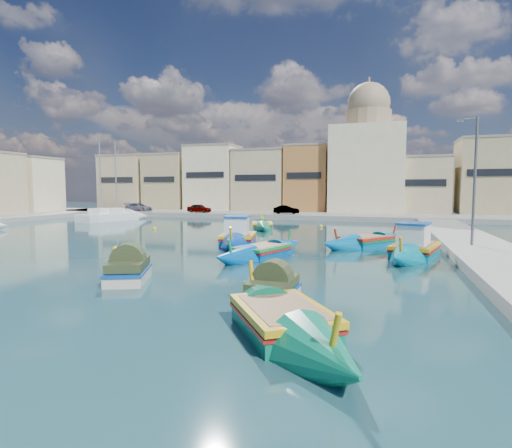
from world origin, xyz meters
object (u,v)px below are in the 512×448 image
at_px(luzzu_blue_south, 263,253).
at_px(quay_street_lamp, 474,180).
at_px(tender_near, 128,271).
at_px(yacht_midnorth, 109,217).
at_px(church_block, 367,158).
at_px(tender_far, 273,291).
at_px(luzzu_cyan_mid, 367,243).
at_px(luzzu_turquoise_cabin, 415,250).
at_px(yacht_north, 126,217).
at_px(luzzu_green, 262,226).
at_px(luzzu_blue_cabin, 238,239).
at_px(luzzu_cyan_south, 283,323).

bearing_deg(luzzu_blue_south, quay_street_lamp, 23.71).
height_order(tender_near, yacht_midnorth, yacht_midnorth).
bearing_deg(yacht_midnorth, church_block, 33.53).
distance_m(church_block, tender_far, 48.37).
xyz_separation_m(quay_street_lamp, luzzu_cyan_mid, (-5.99, 1.04, -4.07)).
relative_size(luzzu_cyan_mid, luzzu_blue_south, 0.96).
xyz_separation_m(quay_street_lamp, luzzu_turquoise_cabin, (-3.25, -2.30, -3.97)).
relative_size(quay_street_lamp, tender_far, 3.07).
bearing_deg(yacht_midnorth, luzzu_blue_south, -37.36).
bearing_deg(yacht_north, quay_street_lamp, -24.25).
xyz_separation_m(luzzu_turquoise_cabin, tender_near, (-11.76, -10.15, 0.06)).
xyz_separation_m(luzzu_turquoise_cabin, tender_far, (-5.22, -11.39, 0.02)).
bearing_deg(luzzu_blue_south, tender_far, -71.14).
xyz_separation_m(tender_far, yacht_midnorth, (-28.47, 28.14, 0.03)).
relative_size(luzzu_cyan_mid, luzzu_green, 1.09).
xyz_separation_m(luzzu_green, tender_near, (1.16, -22.94, 0.18)).
xyz_separation_m(luzzu_blue_cabin, yacht_north, (-21.14, 16.69, 0.03)).
relative_size(luzzu_cyan_south, yacht_north, 0.74).
relative_size(luzzu_cyan_mid, yacht_north, 0.77).
xyz_separation_m(church_block, yacht_midnorth, (-29.49, -19.54, -7.99)).
bearing_deg(luzzu_turquoise_cabin, luzzu_blue_cabin, 171.48).
relative_size(luzzu_cyan_mid, yacht_midnorth, 0.75).
relative_size(church_block, quay_street_lamp, 2.39).
bearing_deg(tender_far, church_block, 88.77).
bearing_deg(luzzu_cyan_mid, luzzu_cyan_south, -94.89).
xyz_separation_m(church_block, luzzu_cyan_south, (-0.04, -50.32, -8.14)).
relative_size(luzzu_blue_cabin, luzzu_green, 1.22).
bearing_deg(church_block, quay_street_lamp, -77.65).
xyz_separation_m(luzzu_blue_south, tender_near, (-3.59, -7.43, 0.18)).
relative_size(luzzu_turquoise_cabin, yacht_midnorth, 0.91).
distance_m(church_block, tender_near, 47.73).
bearing_deg(yacht_north, luzzu_turquoise_cabin, -29.53).
xyz_separation_m(church_block, luzzu_blue_south, (-3.98, -39.02, -8.16)).
bearing_deg(luzzu_green, tender_near, -87.10).
bearing_deg(church_block, luzzu_cyan_south, -90.04).
relative_size(quay_street_lamp, luzzu_blue_south, 0.96).
height_order(luzzu_turquoise_cabin, luzzu_blue_cabin, luzzu_blue_cabin).
bearing_deg(tender_far, tender_near, 169.29).
distance_m(luzzu_blue_south, yacht_north, 32.16).
distance_m(luzzu_cyan_mid, luzzu_green, 13.89).
distance_m(luzzu_cyan_mid, tender_far, 14.93).
bearing_deg(luzzu_blue_south, luzzu_blue_cabin, 125.39).
bearing_deg(tender_near, luzzu_cyan_south, -27.21).
xyz_separation_m(luzzu_blue_south, luzzu_cyan_south, (3.95, -11.30, 0.02)).
relative_size(church_block, tender_near, 6.03).
distance_m(luzzu_blue_south, tender_far, 9.16).
xyz_separation_m(church_block, quay_street_lamp, (7.44, -34.00, -4.07)).
xyz_separation_m(luzzu_blue_cabin, luzzu_green, (-1.62, 11.09, -0.13)).
bearing_deg(church_block, luzzu_blue_cabin, -101.62).
distance_m(luzzu_turquoise_cabin, tender_near, 15.53).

